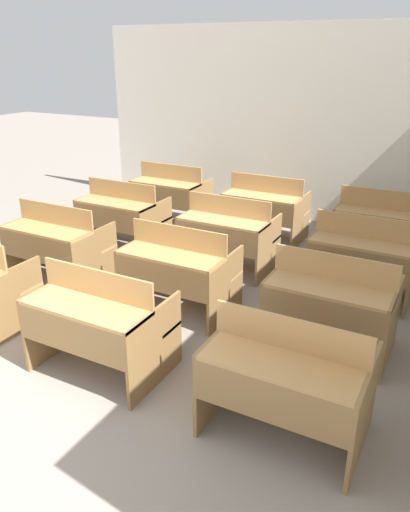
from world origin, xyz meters
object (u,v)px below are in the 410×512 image
(bench_back_left, at_px, (171,194))
(bench_second_right, at_px, (331,303))
(bench_front_right, at_px, (286,378))
(bench_third_center, at_px, (228,233))
(bench_second_center, at_px, (178,269))
(bench_front_center, at_px, (99,321))
(bench_back_right, at_px, (380,225))
(bench_second_left, at_px, (57,243))
(bench_third_right, at_px, (362,257))
(bench_back_center, at_px, (265,208))
(bench_third_left, at_px, (122,215))

(bench_back_left, bearing_deg, bench_second_right, -37.57)
(bench_front_right, bearing_deg, bench_second_right, 91.05)
(bench_third_center, relative_size, bench_back_left, 1.00)
(bench_second_center, bearing_deg, bench_second_right, -0.06)
(bench_third_center, bearing_deg, bench_back_left, 142.16)
(bench_second_right, bearing_deg, bench_third_center, 142.70)
(bench_second_right, distance_m, bench_third_center, 1.98)
(bench_front_center, bearing_deg, bench_second_right, 37.16)
(bench_second_center, xyz_separation_m, bench_second_right, (1.56, -0.00, 0.00))
(bench_front_right, xyz_separation_m, bench_back_right, (-0.03, 3.60, 0.00))
(bench_second_right, bearing_deg, bench_front_right, -88.95)
(bench_front_center, bearing_deg, bench_front_right, -0.40)
(bench_front_right, bearing_deg, bench_back_right, 90.46)
(bench_back_right, bearing_deg, bench_second_left, -142.91)
(bench_second_left, bearing_deg, bench_third_right, 20.82)
(bench_second_left, xyz_separation_m, bench_third_right, (3.19, 1.21, 0.00))
(bench_second_right, bearing_deg, bench_back_left, 142.43)
(bench_second_right, relative_size, bench_back_center, 1.00)
(bench_third_left, height_order, bench_back_center, same)
(bench_second_left, xyz_separation_m, bench_second_center, (1.62, 0.01, 0.00))
(bench_front_right, bearing_deg, bench_third_center, 123.49)
(bench_third_left, xyz_separation_m, bench_third_right, (3.17, 0.01, 0.00))
(bench_front_right, distance_m, bench_third_center, 2.90)
(bench_front_right, xyz_separation_m, bench_back_left, (-3.16, 3.63, 0.00))
(bench_third_center, xyz_separation_m, bench_back_center, (0.00, 1.20, 0.00))
(bench_second_center, bearing_deg, bench_front_center, -91.52)
(bench_front_right, distance_m, bench_second_right, 1.22)
(bench_back_left, relative_size, bench_back_center, 1.00)
(bench_second_right, bearing_deg, bench_second_left, -179.88)
(bench_front_center, bearing_deg, bench_third_right, 56.29)
(bench_second_center, distance_m, bench_third_right, 1.98)
(bench_second_left, height_order, bench_second_right, same)
(bench_front_center, relative_size, bench_back_left, 1.00)
(bench_second_left, distance_m, bench_back_right, 3.97)
(bench_third_left, bearing_deg, bench_front_right, -37.24)
(bench_second_left, relative_size, bench_second_right, 1.00)
(bench_third_center, relative_size, bench_back_center, 1.00)
(bench_back_center, bearing_deg, bench_third_left, -142.76)
(bench_third_center, bearing_deg, bench_second_left, -142.87)
(bench_third_right, xyz_separation_m, bench_back_center, (-1.59, 1.19, 0.00))
(bench_front_center, height_order, bench_third_center, same)
(bench_back_right, bearing_deg, bench_third_left, -159.34)
(bench_second_left, xyz_separation_m, bench_third_center, (1.60, 1.21, 0.00))
(bench_second_left, relative_size, bench_third_left, 1.00)
(bench_second_center, distance_m, bench_back_right, 2.84)
(bench_third_left, bearing_deg, bench_second_center, -36.86)
(bench_front_center, distance_m, bench_third_right, 2.90)
(bench_second_left, height_order, bench_back_center, same)
(bench_second_left, relative_size, bench_third_center, 1.00)
(bench_third_right, bearing_deg, bench_second_right, -90.97)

